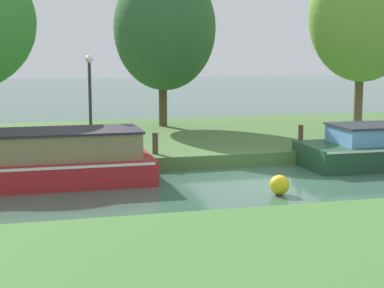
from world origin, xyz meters
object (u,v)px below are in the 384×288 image
at_px(willow_tree_right, 364,16).
at_px(willow_tree_centre, 164,28).
at_px(mooring_post_near, 301,136).
at_px(channel_buoy, 279,185).
at_px(lamp_post, 90,91).
at_px(mooring_post_far, 155,143).

bearing_deg(willow_tree_right, willow_tree_centre, 152.19).
xyz_separation_m(mooring_post_near, channel_buoy, (-2.53, -4.32, -0.52)).
bearing_deg(lamp_post, mooring_post_far, -35.45).
relative_size(willow_tree_centre, lamp_post, 2.16).
height_order(willow_tree_centre, mooring_post_near, willow_tree_centre).
distance_m(lamp_post, mooring_post_far, 2.68).
relative_size(lamp_post, mooring_post_far, 4.56).
distance_m(lamp_post, mooring_post_near, 6.83).
bearing_deg(willow_tree_centre, lamp_post, -125.03).
bearing_deg(mooring_post_near, willow_tree_right, 36.40).
relative_size(willow_tree_centre, willow_tree_right, 0.94).
distance_m(willow_tree_centre, mooring_post_far, 7.35).
height_order(willow_tree_right, mooring_post_far, willow_tree_right).
distance_m(willow_tree_centre, lamp_post, 6.35).
relative_size(mooring_post_far, channel_buoy, 1.31).
bearing_deg(mooring_post_far, lamp_post, 144.55).
relative_size(willow_tree_right, channel_buoy, 13.71).
distance_m(mooring_post_near, mooring_post_far, 4.75).
distance_m(willow_tree_right, mooring_post_near, 5.97).
bearing_deg(channel_buoy, mooring_post_near, 59.69).
distance_m(mooring_post_far, channel_buoy, 4.89).
height_order(willow_tree_right, channel_buoy, willow_tree_right).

